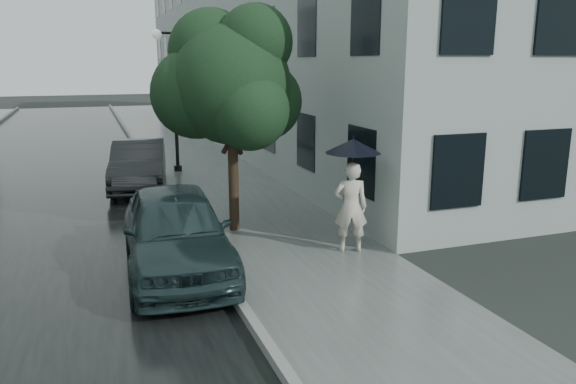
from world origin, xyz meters
name	(u,v)px	position (x,y,z in m)	size (l,w,h in m)	color
ground	(336,298)	(0.00, 0.00, 0.00)	(120.00, 120.00, 0.00)	black
sidewalk	(203,167)	(0.25, 12.00, 0.00)	(3.50, 60.00, 0.01)	slate
kerb_near	(151,169)	(-1.57, 12.00, 0.07)	(0.15, 60.00, 0.15)	slate
asphalt_road	(42,178)	(-5.08, 12.00, 0.00)	(6.85, 60.00, 0.00)	black
building_near	(274,45)	(5.47, 19.50, 4.50)	(7.02, 36.00, 9.00)	gray
pedestrian	(351,207)	(1.21, 2.00, 0.92)	(0.66, 0.44, 1.82)	beige
umbrella	(353,146)	(1.25, 2.04, 2.13)	(1.39, 1.39, 1.38)	black
street_tree	(230,82)	(-0.60, 4.33, 3.29)	(3.37, 3.06, 4.93)	#332619
lamp_post	(170,92)	(-0.85, 11.60, 2.73)	(0.82, 0.47, 4.74)	black
car_near	(176,231)	(-2.23, 2.06, 0.77)	(1.81, 4.49, 1.53)	#1C2E30
car_far	(139,165)	(-2.20, 9.39, 0.71)	(1.49, 4.27, 1.41)	#232528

